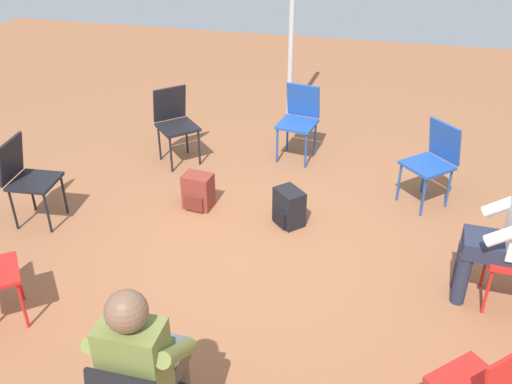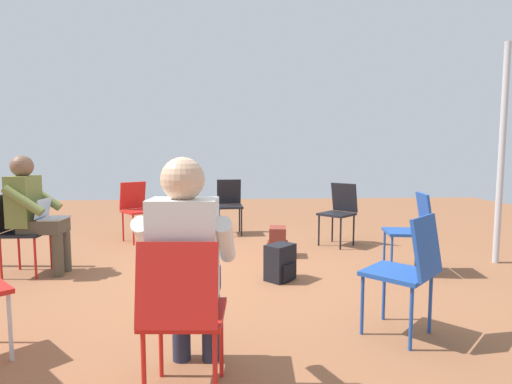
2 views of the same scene
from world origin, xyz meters
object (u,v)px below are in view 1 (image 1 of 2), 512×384
Objects in this scene: person_in_white at (511,228)px; backpack_by_empty_chair at (198,193)px; chair_east at (26,175)px; person_with_laptop at (144,360)px; chair_south at (299,117)px; backpack_near_laptop_user at (289,209)px; chair_southwest at (433,158)px; chair_southeast at (175,120)px.

person_in_white is 3.44× the size of backpack_by_empty_chair.
person_with_laptop is at bearing 41.57° from chair_east.
person_in_white is (-4.16, 0.21, 0.20)m from chair_east.
backpack_near_laptop_user is (-0.15, 1.41, -0.34)m from chair_south.
person_in_white is at bearing 154.70° from chair_southwest.
chair_south is 1.00× the size of chair_east.
person_in_white reaches higher than backpack_by_empty_chair.
chair_south and chair_southeast have the same top height.
person_with_laptop reaches higher than chair_southwest.
person_in_white reaches higher than chair_southwest.
chair_southeast is 1.00× the size of chair_east.
chair_south is 1.46m from backpack_near_laptop_user.
backpack_by_empty_chair is (0.58, -2.60, -0.53)m from person_with_laptop.
chair_southeast is at bearing 40.21° from chair_southwest.
chair_southeast is at bearing 65.80° from person_in_white.
chair_southeast is 2.36× the size of backpack_by_empty_chair.
chair_southeast is 0.69× the size of person_with_laptop.
backpack_by_empty_chair is at bearing 61.98° from chair_southwest.
person_with_laptop is 3.44× the size of backpack_by_empty_chair.
backpack_by_empty_chair is at bearing 69.00° from chair_south.
person_with_laptop is (-2.04, 2.01, 0.20)m from chair_east.
chair_east reaches higher than backpack_near_laptop_user.
chair_southeast and chair_southwest have the same top height.
chair_south is 2.88m from person_in_white.
chair_southwest is 1.52m from person_in_white.
chair_east is 1.61m from backpack_by_empty_chair.
chair_southeast is 1.13m from backpack_by_empty_chair.
backpack_near_laptop_user is 1.00× the size of backpack_by_empty_chair.
person_in_white is at bearing 141.40° from chair_south.
chair_south is at bearing 45.69° from person_in_white.
person_in_white is at bearing 108.81° from chair_southeast.
chair_south is 1.00× the size of chair_southwest.
person_in_white is 2.87m from backpack_by_empty_chair.
chair_southwest reaches higher than backpack_near_laptop_user.
chair_east is at bearing 16.10° from chair_southeast.
backpack_near_laptop_user is (-0.36, -2.52, -0.53)m from person_with_laptop.
person_with_laptop is at bearing 81.97° from backpack_near_laptop_user.
person_with_laptop is 2.60m from backpack_near_laptop_user.
chair_east is at bearing 90.81° from person_in_white.
chair_southwest is (-2.79, 0.30, 0.00)m from chair_southeast.
backpack_near_laptop_user is 0.94m from backpack_by_empty_chair.
backpack_by_empty_chair is at bearing 108.36° from chair_east.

